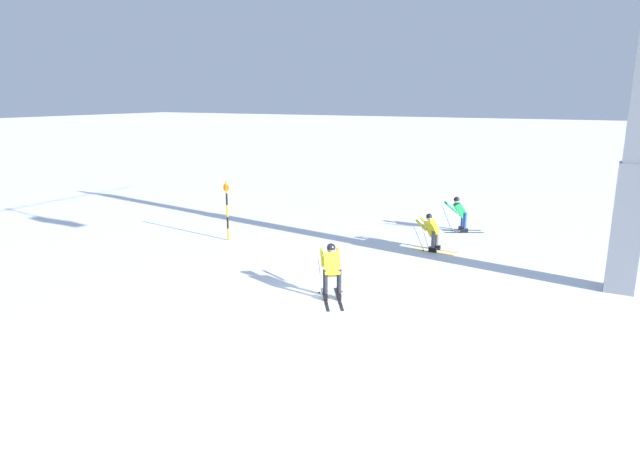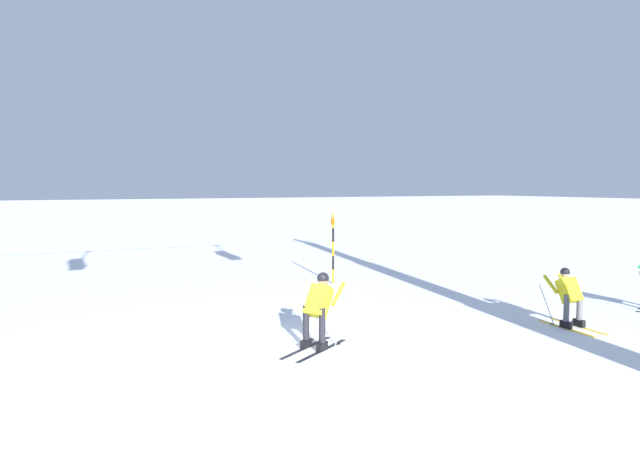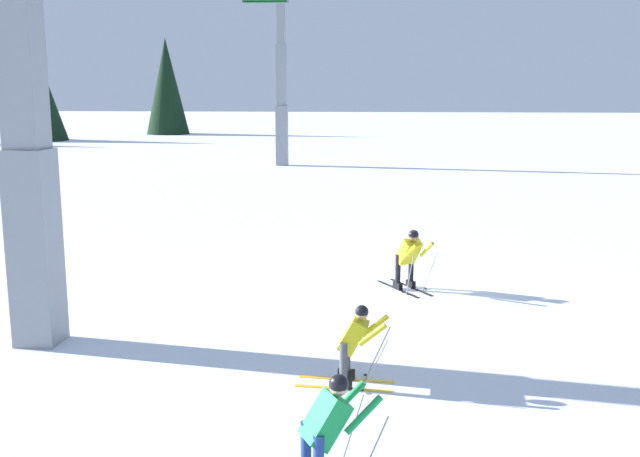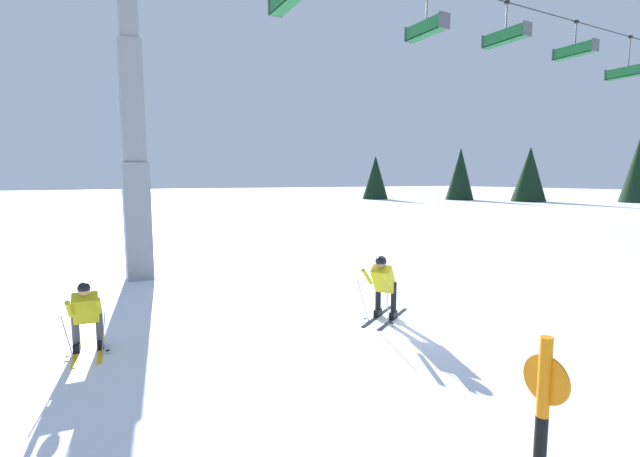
% 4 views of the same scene
% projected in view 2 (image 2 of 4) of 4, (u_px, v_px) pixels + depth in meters
% --- Properties ---
extents(ground_plane, '(260.00, 260.00, 0.00)m').
position_uv_depth(ground_plane, '(278.00, 363.00, 10.07)').
color(ground_plane, white).
extents(skier_carving_main, '(1.78, 1.42, 1.65)m').
position_uv_depth(skier_carving_main, '(319.00, 304.00, 11.02)').
color(skier_carving_main, black).
rests_on(skier_carving_main, ground_plane).
extents(trail_marker_pole, '(0.07, 0.28, 2.32)m').
position_uv_depth(trail_marker_pole, '(333.00, 246.00, 18.22)').
color(trail_marker_pole, orange).
rests_on(trail_marker_pole, ground_plane).
extents(skier_distant_uphill, '(0.73, 1.61, 1.46)m').
position_uv_depth(skier_distant_uphill, '(569.00, 294.00, 12.66)').
color(skier_distant_uphill, yellow).
rests_on(skier_distant_uphill, ground_plane).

